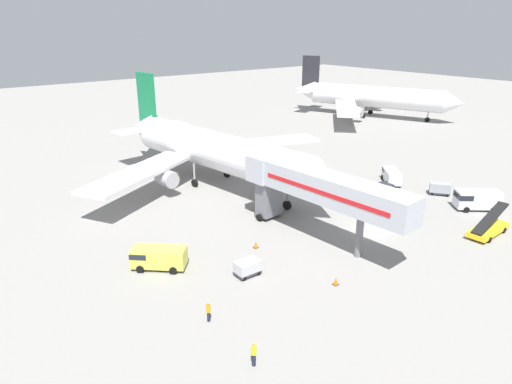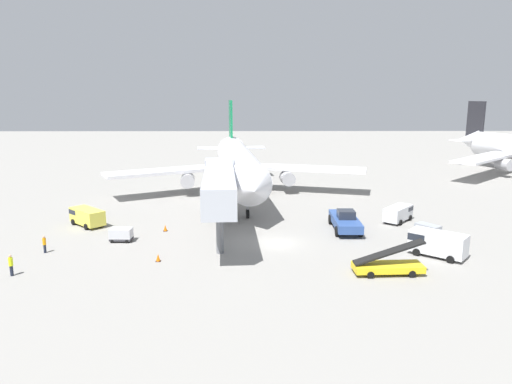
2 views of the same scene
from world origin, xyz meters
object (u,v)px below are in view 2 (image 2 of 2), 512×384
(pushback_tug, at_px, (345,221))
(baggage_cart_near_center, at_px, (121,234))
(safety_cone_bravo, at_px, (165,228))
(service_van_near_left, at_px, (399,213))
(baggage_cart_rear_left, at_px, (428,231))
(safety_cone_alpha, at_px, (158,258))
(jet_bridge, at_px, (220,185))
(ground_crew_worker_midground, at_px, (44,244))
(service_van_mid_center, at_px, (436,242))
(service_van_mid_right, at_px, (87,216))
(ground_crew_worker_foreground, at_px, (11,265))
(belt_loader_truck, at_px, (388,265))
(airplane_at_gate, at_px, (238,164))

(pushback_tug, height_order, baggage_cart_near_center, pushback_tug)
(baggage_cart_near_center, height_order, safety_cone_bravo, baggage_cart_near_center)
(service_van_near_left, xyz_separation_m, baggage_cart_near_center, (-30.65, -7.37, -0.30))
(baggage_cart_rear_left, height_order, safety_cone_alpha, baggage_cart_rear_left)
(jet_bridge, xyz_separation_m, ground_crew_worker_midground, (-16.24, -5.49, -4.54))
(jet_bridge, height_order, ground_crew_worker_midground, jet_bridge)
(service_van_near_left, height_order, safety_cone_bravo, service_van_near_left)
(safety_cone_alpha, distance_m, safety_cone_bravo, 9.58)
(jet_bridge, xyz_separation_m, service_van_mid_center, (20.42, -6.71, -4.13))
(jet_bridge, distance_m, safety_cone_bravo, 8.15)
(service_van_mid_right, xyz_separation_m, ground_crew_worker_foreground, (-0.96, -15.27, -0.15))
(baggage_cart_rear_left, distance_m, ground_crew_worker_midground, 38.11)
(baggage_cart_rear_left, relative_size, ground_crew_worker_midground, 1.64)
(service_van_mid_right, xyz_separation_m, safety_cone_bravo, (9.38, -2.39, -0.77))
(ground_crew_worker_midground, relative_size, safety_cone_alpha, 2.42)
(safety_cone_alpha, bearing_deg, safety_cone_bravo, 96.48)
(pushback_tug, xyz_separation_m, service_van_mid_right, (-29.21, 2.19, 0.04))
(jet_bridge, relative_size, ground_crew_worker_midground, 11.74)
(service_van_near_left, height_order, ground_crew_worker_midground, service_van_near_left)
(belt_loader_truck, bearing_deg, baggage_cart_rear_left, 54.46)
(baggage_cart_rear_left, bearing_deg, service_van_mid_center, -102.89)
(service_van_near_left, height_order, ground_crew_worker_foreground, same)
(jet_bridge, relative_size, service_van_near_left, 4.36)
(jet_bridge, xyz_separation_m, baggage_cart_rear_left, (21.64, -1.37, -4.59))
(service_van_mid_center, height_order, baggage_cart_rear_left, service_van_mid_center)
(pushback_tug, xyz_separation_m, belt_loader_truck, (1.04, -12.90, -0.33))
(pushback_tug, bearing_deg, baggage_cart_rear_left, -21.98)
(baggage_cart_near_center, distance_m, safety_cone_alpha, 7.68)
(airplane_at_gate, height_order, belt_loader_truck, airplane_at_gate)
(pushback_tug, xyz_separation_m, ground_crew_worker_foreground, (-30.17, -13.08, -0.10))
(pushback_tug, distance_m, belt_loader_truck, 12.95)
(ground_crew_worker_midground, bearing_deg, baggage_cart_rear_left, 6.21)
(pushback_tug, distance_m, safety_cone_alpha, 21.14)
(service_van_near_left, bearing_deg, service_van_mid_center, -91.25)
(airplane_at_gate, relative_size, baggage_cart_rear_left, 14.87)
(safety_cone_alpha, bearing_deg, ground_crew_worker_midground, 167.91)
(service_van_near_left, xyz_separation_m, ground_crew_worker_foreground, (-37.17, -16.62, -0.09))
(ground_crew_worker_foreground, relative_size, safety_cone_bravo, 2.57)
(baggage_cart_rear_left, bearing_deg, service_van_near_left, 98.08)
(jet_bridge, xyz_separation_m, baggage_cart_near_center, (-9.97, -1.99, -4.67))
(pushback_tug, height_order, ground_crew_worker_foreground, pushback_tug)
(service_van_mid_center, distance_m, ground_crew_worker_foreground, 37.19)
(baggage_cart_rear_left, bearing_deg, baggage_cart_near_center, -178.88)
(baggage_cart_rear_left, distance_m, baggage_cart_near_center, 31.62)
(pushback_tug, height_order, baggage_cart_rear_left, pushback_tug)
(service_van_near_left, bearing_deg, safety_cone_alpha, -152.75)
(airplane_at_gate, xyz_separation_m, safety_cone_bravo, (-7.53, -18.89, -4.39))
(service_van_mid_center, height_order, safety_cone_bravo, service_van_mid_center)
(airplane_at_gate, relative_size, baggage_cart_near_center, 18.73)
(service_van_near_left, distance_m, ground_crew_worker_foreground, 40.72)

